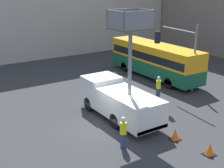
{
  "coord_description": "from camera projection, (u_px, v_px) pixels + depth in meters",
  "views": [
    {
      "loc": [
        -9.86,
        -15.76,
        9.01
      ],
      "look_at": [
        1.36,
        1.41,
        2.24
      ],
      "focal_mm": 50.0,
      "sensor_mm": 36.0,
      "label": 1
    }
  ],
  "objects": [
    {
      "name": "utility_truck",
      "position": [
        119.0,
        98.0,
        21.12
      ],
      "size": [
        2.43,
        6.94,
        7.43
      ],
      "color": "silver",
      "rests_on": "ground_plane"
    },
    {
      "name": "ground_plane",
      "position": [
        106.0,
        126.0,
        20.47
      ],
      "size": [
        120.0,
        120.0,
        0.0
      ],
      "primitive_type": "plane",
      "color": "#333335"
    },
    {
      "name": "city_bus",
      "position": [
        155.0,
        58.0,
        30.24
      ],
      "size": [
        2.59,
        10.85,
        3.29
      ],
      "rotation": [
        0.0,
        0.0,
        1.83
      ],
      "color": "#145638",
      "rests_on": "ground_plane"
    },
    {
      "name": "traffic_cone_mid_road",
      "position": [
        210.0,
        149.0,
        16.91
      ],
      "size": [
        0.63,
        0.63,
        0.72
      ],
      "color": "black",
      "rests_on": "ground_plane"
    },
    {
      "name": "traffic_cone_near_truck",
      "position": [
        175.0,
        135.0,
        18.54
      ],
      "size": [
        0.62,
        0.62,
        0.71
      ],
      "color": "black",
      "rests_on": "ground_plane"
    },
    {
      "name": "traffic_light_pole",
      "position": [
        181.0,
        48.0,
        25.11
      ],
      "size": [
        4.11,
        3.86,
        5.7
      ],
      "color": "slate",
      "rests_on": "ground_plane"
    },
    {
      "name": "road_worker_directing",
      "position": [
        158.0,
        87.0,
        24.94
      ],
      "size": [
        0.38,
        0.38,
        1.88
      ],
      "rotation": [
        0.0,
        0.0,
        5.35
      ],
      "color": "navy",
      "rests_on": "ground_plane"
    },
    {
      "name": "road_worker_near_truck",
      "position": [
        123.0,
        132.0,
        17.51
      ],
      "size": [
        0.38,
        0.38,
        1.89
      ],
      "rotation": [
        0.0,
        0.0,
        2.54
      ],
      "color": "navy",
      "rests_on": "ground_plane"
    }
  ]
}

